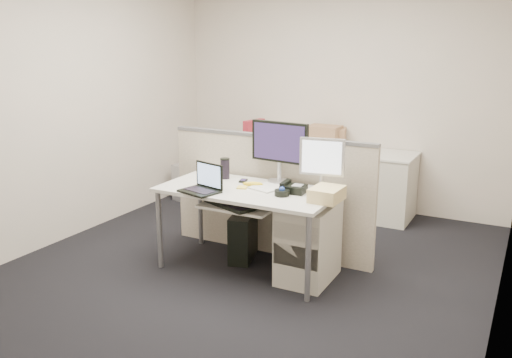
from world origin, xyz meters
The scene contains 27 objects.
floor centered at (0.00, 0.00, -0.01)m, with size 4.00×4.50×0.01m, color black.
wall_back centered at (0.00, 2.25, 1.35)m, with size 4.00×0.02×2.70m, color beige.
wall_front centered at (0.00, -2.25, 1.35)m, with size 4.00×0.02×2.70m, color beige.
wall_left centered at (-2.00, 0.00, 1.35)m, with size 0.02×4.50×2.70m, color beige.
desk centered at (0.00, 0.00, 0.66)m, with size 1.50×0.75×0.73m.
keyboard_tray centered at (0.00, -0.18, 0.62)m, with size 0.62×0.32×0.02m, color silver.
drawer_pedestal centered at (0.55, 0.05, 0.33)m, with size 0.40×0.55×0.65m, color beige.
cubicle_partition centered at (0.00, 0.45, 0.55)m, with size 2.00×0.06×1.10m, color beige.
back_counter centered at (0.00, 1.93, 0.36)m, with size 2.00×0.60×0.72m, color beige.
monitor_main centered at (0.15, 0.32, 1.00)m, with size 0.55×0.21×0.55m, color black.
monitor_small centered at (0.60, 0.18, 0.96)m, with size 0.37×0.18×0.45m, color #B7B7BC.
laptop centered at (-0.30, -0.28, 0.85)m, with size 0.31×0.23×0.23m, color black.
trackball centered at (0.35, -0.05, 0.75)m, with size 0.12×0.12×0.05m, color black.
desk_phone centered at (0.39, 0.08, 0.76)m, with size 0.20×0.16×0.06m, color black.
paper_stack centered at (0.15, 0.12, 0.74)m, with size 0.24×0.30×0.01m, color silver.
sticky_pad centered at (-0.05, 0.00, 0.74)m, with size 0.08×0.08×0.01m, color #EDCE4B.
travel_mug centered at (-0.35, 0.22, 0.82)m, with size 0.08×0.08×0.18m, color black.
banana centered at (0.00, 0.10, 0.75)m, with size 0.18×0.04×0.04m, color yellow.
cellphone centered at (-0.15, 0.20, 0.74)m, with size 0.06×0.11×0.01m, color black.
manila_folders centered at (0.72, -0.01, 0.78)m, with size 0.22×0.29×0.11m, color #D3C574.
keyboard centered at (-0.05, -0.22, 0.64)m, with size 0.49×0.17×0.03m, color black.
pc_tower_desk centered at (-0.15, 0.20, 0.22)m, with size 0.18×0.46×0.43m, color black.
pc_tower_spare_dark centered at (-1.45, 2.03, 0.20)m, with size 0.17×0.43×0.40m, color black.
pc_tower_spare_silver centered at (-1.70, 1.63, 0.23)m, with size 0.19×0.49×0.45m, color #B7B7BC.
cardboard_box_left centered at (-0.05, 1.96, 0.86)m, with size 0.37×0.28×0.28m, color #9C6E52.
cardboard_box_right centered at (0.00, 2.05, 0.84)m, with size 0.34×0.26×0.24m, color #9C6E52.
red_binder centered at (-0.90, 1.83, 0.87)m, with size 0.08×0.33×0.30m, color maroon.
Camera 1 is at (2.12, -3.89, 1.96)m, focal length 38.00 mm.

